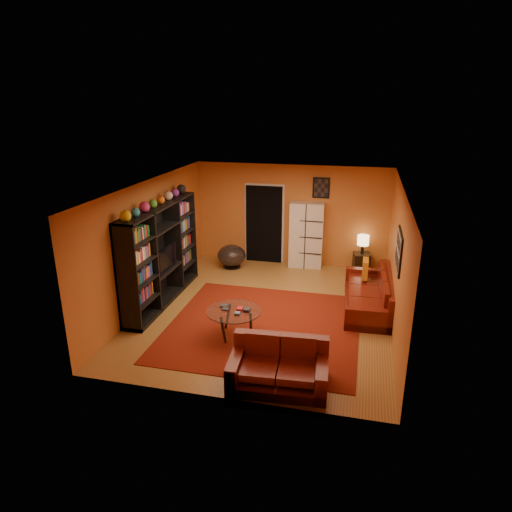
% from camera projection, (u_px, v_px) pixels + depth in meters
% --- Properties ---
extents(floor, '(6.00, 6.00, 0.00)m').
position_uv_depth(floor, '(266.00, 310.00, 9.46)').
color(floor, brown).
rests_on(floor, ground).
extents(ceiling, '(6.00, 6.00, 0.00)m').
position_uv_depth(ceiling, '(267.00, 186.00, 8.60)').
color(ceiling, white).
rests_on(ceiling, wall_back).
extents(wall_back, '(6.00, 0.00, 6.00)m').
position_uv_depth(wall_back, '(291.00, 215.00, 11.79)').
color(wall_back, '#BB6629').
rests_on(wall_back, floor).
extents(wall_front, '(6.00, 0.00, 6.00)m').
position_uv_depth(wall_front, '(221.00, 319.00, 6.28)').
color(wall_front, '#BB6629').
rests_on(wall_front, floor).
extents(wall_left, '(0.00, 6.00, 6.00)m').
position_uv_depth(wall_left, '(150.00, 242.00, 9.58)').
color(wall_left, '#BB6629').
rests_on(wall_left, floor).
extents(wall_right, '(0.00, 6.00, 6.00)m').
position_uv_depth(wall_right, '(398.00, 261.00, 8.49)').
color(wall_right, '#BB6629').
rests_on(wall_right, floor).
extents(rug, '(3.60, 3.60, 0.01)m').
position_uv_depth(rug, '(263.00, 326.00, 8.79)').
color(rug, '#561309').
rests_on(rug, floor).
extents(doorway, '(0.95, 0.10, 2.04)m').
position_uv_depth(doorway, '(264.00, 224.00, 12.00)').
color(doorway, black).
rests_on(doorway, floor).
extents(wall_art_right, '(0.03, 1.00, 0.70)m').
position_uv_depth(wall_art_right, '(399.00, 251.00, 8.12)').
color(wall_art_right, black).
rests_on(wall_art_right, wall_right).
extents(wall_art_back, '(0.42, 0.03, 0.52)m').
position_uv_depth(wall_art_back, '(321.00, 188.00, 11.36)').
color(wall_art_back, black).
rests_on(wall_art_back, wall_back).
extents(entertainment_unit, '(0.45, 3.00, 2.10)m').
position_uv_depth(entertainment_unit, '(161.00, 254.00, 9.61)').
color(entertainment_unit, black).
rests_on(entertainment_unit, floor).
extents(tv, '(0.90, 0.12, 0.52)m').
position_uv_depth(tv, '(162.00, 259.00, 9.58)').
color(tv, black).
rests_on(tv, entertainment_unit).
extents(sofa, '(1.05, 2.38, 0.85)m').
position_uv_depth(sofa, '(373.00, 295.00, 9.50)').
color(sofa, '#52110B').
rests_on(sofa, rug).
extents(loveseat, '(1.54, 0.99, 0.85)m').
position_uv_depth(loveseat, '(279.00, 366.00, 6.99)').
color(loveseat, '#52110B').
rests_on(loveseat, rug).
extents(throw_pillow, '(0.12, 0.42, 0.42)m').
position_uv_depth(throw_pillow, '(365.00, 269.00, 9.99)').
color(throw_pillow, orange).
rests_on(throw_pillow, sofa).
extents(coffee_table, '(1.01, 1.01, 0.50)m').
position_uv_depth(coffee_table, '(234.00, 313.00, 8.31)').
color(coffee_table, silver).
rests_on(coffee_table, floor).
extents(storage_cabinet, '(0.87, 0.43, 1.69)m').
position_uv_depth(storage_cabinet, '(306.00, 235.00, 11.66)').
color(storage_cabinet, silver).
rests_on(storage_cabinet, floor).
extents(bowl_chair, '(0.73, 0.73, 0.59)m').
position_uv_depth(bowl_chair, '(232.00, 256.00, 11.77)').
color(bowl_chair, black).
rests_on(bowl_chair, floor).
extents(side_table, '(0.46, 0.46, 0.50)m').
position_uv_depth(side_table, '(361.00, 263.00, 11.45)').
color(side_table, black).
rests_on(side_table, floor).
extents(table_lamp, '(0.28, 0.28, 0.47)m').
position_uv_depth(table_lamp, '(363.00, 241.00, 11.26)').
color(table_lamp, black).
rests_on(table_lamp, side_table).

